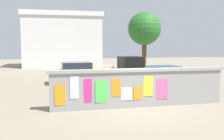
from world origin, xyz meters
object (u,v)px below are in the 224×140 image
(bicycle_near, at_px, (143,91))
(person_walking, at_px, (114,80))
(car_parked, at_px, (79,72))
(tree_roadside, at_px, (144,29))
(motorcycle, at_px, (74,88))
(auto_rickshaw_truck, at_px, (146,72))

(bicycle_near, bearing_deg, person_walking, -168.38)
(car_parked, bearing_deg, tree_roadside, 31.22)
(tree_roadside, bearing_deg, bicycle_near, -110.22)
(motorcycle, height_order, bicycle_near, bicycle_near)
(bicycle_near, height_order, tree_roadside, tree_roadside)
(car_parked, distance_m, person_walking, 6.05)
(auto_rickshaw_truck, xyz_separation_m, tree_roadside, (2.09, 6.13, 2.95))
(auto_rickshaw_truck, relative_size, motorcycle, 1.93)
(auto_rickshaw_truck, height_order, bicycle_near, auto_rickshaw_truck)
(motorcycle, distance_m, tree_roadside, 11.07)
(car_parked, xyz_separation_m, motorcycle, (-0.67, -4.71, -0.27))
(car_parked, bearing_deg, person_walking, -80.42)
(car_parked, relative_size, tree_roadside, 0.73)
(bicycle_near, relative_size, tree_roadside, 0.31)
(car_parked, bearing_deg, motorcycle, -98.06)
(car_parked, xyz_separation_m, person_walking, (1.01, -5.96, 0.26))
(bicycle_near, xyz_separation_m, person_walking, (-1.47, -0.30, 0.62))
(bicycle_near, distance_m, tree_roadside, 10.42)
(bicycle_near, bearing_deg, motorcycle, 163.07)
(tree_roadside, bearing_deg, motorcycle, -128.35)
(motorcycle, relative_size, tree_roadside, 0.36)
(auto_rickshaw_truck, distance_m, motorcycle, 4.95)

